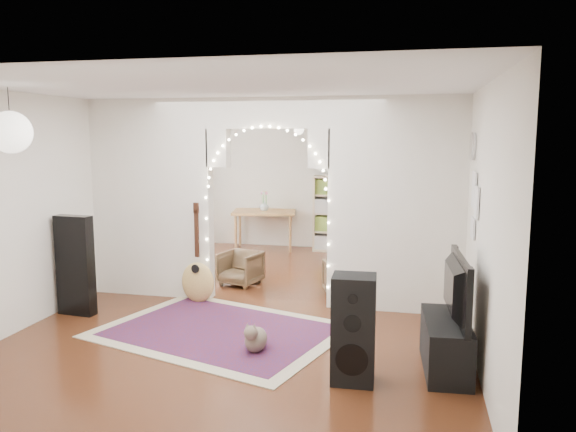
% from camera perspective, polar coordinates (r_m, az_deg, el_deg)
% --- Properties ---
extents(floor, '(7.50, 7.50, 0.00)m').
position_cam_1_polar(floor, '(7.65, -1.96, -8.65)').
color(floor, black).
rests_on(floor, ground).
extents(ceiling, '(5.00, 7.50, 0.02)m').
position_cam_1_polar(ceiling, '(7.33, -2.06, 11.98)').
color(ceiling, white).
rests_on(ceiling, wall_back).
extents(wall_back, '(5.00, 0.02, 2.70)m').
position_cam_1_polar(wall_back, '(11.02, 2.93, 3.72)').
color(wall_back, silver).
rests_on(wall_back, floor).
extents(wall_front, '(5.00, 0.02, 2.70)m').
position_cam_1_polar(wall_front, '(3.91, -16.08, -5.05)').
color(wall_front, silver).
rests_on(wall_front, floor).
extents(wall_left, '(0.02, 7.50, 2.70)m').
position_cam_1_polar(wall_left, '(8.35, -18.85, 1.82)').
color(wall_left, silver).
rests_on(wall_left, floor).
extents(wall_right, '(0.02, 7.50, 2.70)m').
position_cam_1_polar(wall_right, '(7.16, 17.73, 0.85)').
color(wall_right, silver).
rests_on(wall_right, floor).
extents(divider_wall, '(5.00, 0.20, 2.70)m').
position_cam_1_polar(divider_wall, '(7.36, -2.01, 2.02)').
color(divider_wall, silver).
rests_on(divider_wall, floor).
extents(fairy_lights, '(1.64, 0.04, 1.60)m').
position_cam_1_polar(fairy_lights, '(7.22, -2.28, 2.90)').
color(fairy_lights, '#FFEABF').
rests_on(fairy_lights, divider_wall).
extents(window, '(0.04, 1.20, 1.40)m').
position_cam_1_polar(window, '(9.90, -13.32, 3.86)').
color(window, white).
rests_on(window, wall_left).
extents(wall_clock, '(0.03, 0.31, 0.31)m').
position_cam_1_polar(wall_clock, '(6.51, 18.31, 6.74)').
color(wall_clock, white).
rests_on(wall_clock, wall_right).
extents(picture_frames, '(0.02, 0.50, 0.70)m').
position_cam_1_polar(picture_frames, '(6.15, 18.41, 1.06)').
color(picture_frames, white).
rests_on(picture_frames, wall_right).
extents(paper_lantern, '(0.40, 0.40, 0.40)m').
position_cam_1_polar(paper_lantern, '(6.00, -26.34, 7.64)').
color(paper_lantern, white).
rests_on(paper_lantern, ceiling).
extents(ceiling_fan, '(1.10, 1.10, 0.30)m').
position_cam_1_polar(ceiling_fan, '(9.27, 1.12, 9.36)').
color(ceiling_fan, gold).
rests_on(ceiling_fan, ceiling).
extents(area_rug, '(3.08, 2.65, 0.02)m').
position_cam_1_polar(area_rug, '(6.58, -6.86, -11.49)').
color(area_rug, maroon).
rests_on(area_rug, floor).
extents(guitar_case, '(0.49, 0.20, 1.25)m').
position_cam_1_polar(guitar_case, '(7.44, -20.80, -4.72)').
color(guitar_case, black).
rests_on(guitar_case, floor).
extents(acoustic_guitar, '(0.48, 0.25, 1.14)m').
position_cam_1_polar(acoustic_guitar, '(7.57, -9.18, -5.04)').
color(acoustic_guitar, tan).
rests_on(acoustic_guitar, floor).
extents(tabby_cat, '(0.25, 0.53, 0.35)m').
position_cam_1_polar(tabby_cat, '(5.93, -3.33, -12.33)').
color(tabby_cat, brown).
rests_on(tabby_cat, floor).
extents(floor_speaker, '(0.40, 0.36, 0.99)m').
position_cam_1_polar(floor_speaker, '(5.17, 6.66, -11.38)').
color(floor_speaker, black).
rests_on(floor_speaker, floor).
extents(media_console, '(0.46, 1.02, 0.50)m').
position_cam_1_polar(media_console, '(5.66, 15.72, -12.48)').
color(media_console, black).
rests_on(media_console, floor).
extents(tv, '(0.21, 1.08, 0.62)m').
position_cam_1_polar(tv, '(5.49, 15.95, -7.01)').
color(tv, black).
rests_on(tv, media_console).
extents(bookcase, '(1.43, 0.45, 1.45)m').
position_cam_1_polar(bookcase, '(10.75, 6.37, 0.22)').
color(bookcase, beige).
rests_on(bookcase, floor).
extents(dining_table, '(1.32, 1.00, 0.76)m').
position_cam_1_polar(dining_table, '(10.93, -2.43, 0.16)').
color(dining_table, brown).
rests_on(dining_table, floor).
extents(flower_vase, '(0.21, 0.21, 0.19)m').
position_cam_1_polar(flower_vase, '(10.91, -2.44, 1.04)').
color(flower_vase, silver).
rests_on(flower_vase, dining_table).
extents(dining_chair_left, '(0.66, 0.67, 0.50)m').
position_cam_1_polar(dining_chair_left, '(8.42, -4.87, -5.30)').
color(dining_chair_left, '#4F3C27').
rests_on(dining_chair_left, floor).
extents(dining_chair_right, '(0.69, 0.70, 0.49)m').
position_cam_1_polar(dining_chair_right, '(7.86, 5.81, -6.34)').
color(dining_chair_right, '#4F3C27').
rests_on(dining_chair_right, floor).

